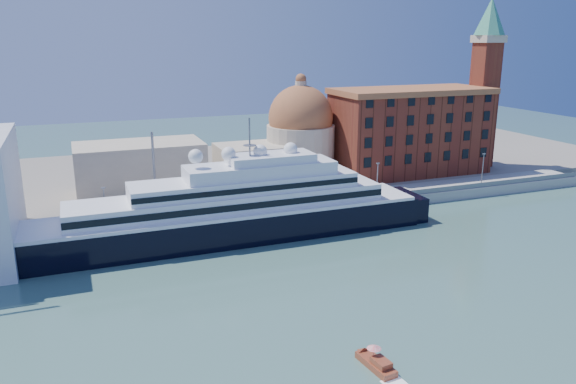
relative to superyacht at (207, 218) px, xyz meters
name	(u,v)px	position (x,y,z in m)	size (l,w,h in m)	color
ground	(311,278)	(11.90, -23.00, -4.78)	(400.00, 400.00, 0.00)	#345B54
quay	(249,213)	(11.90, 11.00, -3.53)	(180.00, 10.00, 2.50)	gray
land	(206,173)	(11.90, 52.00, -3.78)	(260.00, 72.00, 2.00)	slate
quay_fence	(256,211)	(11.90, 6.50, -1.68)	(180.00, 0.10, 1.20)	slate
superyacht	(207,218)	(0.00, 0.00, 0.00)	(92.60, 12.84, 27.67)	black
service_barge	(67,257)	(-25.69, -0.81, -3.93)	(13.76, 7.32, 2.95)	white
water_taxi	(377,363)	(8.70, -49.95, -4.09)	(2.66, 6.20, 2.86)	maroon
warehouse	(410,130)	(63.90, 29.00, 9.01)	(43.00, 19.00, 23.25)	maroon
campanile	(486,73)	(87.90, 29.00, 23.98)	(8.40, 8.40, 47.00)	maroon
church	(245,148)	(18.29, 34.72, 6.13)	(66.00, 18.00, 25.50)	beige
lamp_posts	(192,182)	(-0.77, 9.27, 5.06)	(120.80, 2.40, 18.00)	slate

